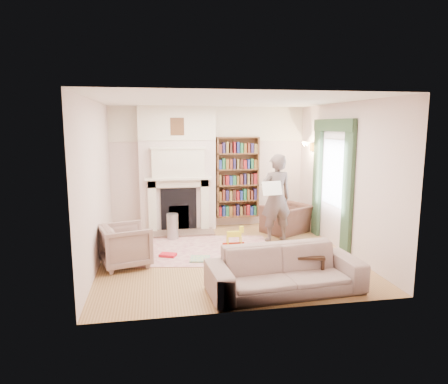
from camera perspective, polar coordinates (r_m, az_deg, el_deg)
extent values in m
plane|color=brown|center=(7.48, 0.34, -9.04)|extent=(4.50, 4.50, 0.00)
plane|color=white|center=(7.10, 0.36, 12.91)|extent=(4.50, 4.50, 0.00)
plane|color=white|center=(9.36, -2.13, 3.51)|extent=(4.50, 0.00, 4.50)
plane|color=white|center=(4.99, 5.00, -1.86)|extent=(4.50, 0.00, 4.50)
plane|color=white|center=(7.11, -17.79, 1.13)|extent=(0.00, 4.50, 4.50)
plane|color=white|center=(7.88, 16.68, 1.97)|extent=(0.00, 4.50, 4.50)
cube|color=white|center=(9.12, -6.66, 3.29)|extent=(1.70, 0.35, 2.80)
cube|color=silver|center=(8.86, -6.53, 1.94)|extent=(1.47, 0.24, 0.05)
cube|color=black|center=(9.07, -6.48, -2.50)|extent=(0.80, 0.06, 0.96)
cube|color=silver|center=(8.84, -6.58, 4.11)|extent=(1.15, 0.18, 0.62)
cube|color=brown|center=(9.37, 1.93, 2.14)|extent=(1.00, 0.24, 1.85)
cube|color=silver|center=(8.22, 15.36, 2.68)|extent=(0.02, 0.90, 1.30)
cube|color=#29402A|center=(7.62, 17.28, 0.17)|extent=(0.07, 0.32, 2.40)
cube|color=#29402A|center=(8.87, 13.16, 1.63)|extent=(0.07, 0.32, 2.40)
cube|color=#29402A|center=(8.15, 15.36, 9.19)|extent=(0.09, 1.70, 0.24)
cube|color=beige|center=(7.80, -2.96, -8.22)|extent=(2.79, 2.32, 0.01)
imported|color=#442F24|center=(9.05, 8.94, -3.80)|extent=(1.25, 1.21, 0.63)
imported|color=gray|center=(7.05, -13.87, -7.43)|extent=(0.98, 0.96, 0.72)
imported|color=#AA9E8C|center=(5.91, 8.70, -10.97)|extent=(2.28, 1.03, 0.65)
imported|color=#554744|center=(8.23, 7.43, -0.88)|extent=(0.71, 0.51, 1.81)
cube|color=white|center=(7.96, 6.86, 0.53)|extent=(0.42, 0.17, 0.27)
cylinder|color=#A0A2A8|center=(8.49, -7.35, -4.91)|extent=(0.26, 0.26, 0.55)
cube|color=#E1D04F|center=(7.22, -3.45, -9.52)|extent=(0.40, 0.40, 0.03)
cube|color=red|center=(7.45, -8.02, -8.90)|extent=(0.34, 0.29, 0.05)
cube|color=red|center=(7.15, 5.73, -9.80)|extent=(0.29, 0.26, 0.02)
cube|color=red|center=(7.38, 1.95, -9.14)|extent=(0.26, 0.22, 0.02)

